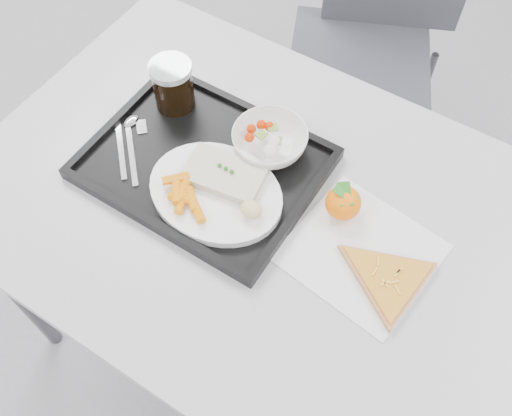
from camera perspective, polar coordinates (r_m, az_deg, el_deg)
room at (r=0.46m, az=-17.86°, el=16.66°), size 6.04×7.04×2.84m
table at (r=1.16m, az=1.32°, el=-1.76°), size 1.20×0.80×0.75m
chair at (r=1.82m, az=11.87°, el=17.53°), size 0.56×0.57×0.93m
tray at (r=1.15m, az=-5.23°, el=4.35°), size 0.45×0.35×0.03m
dinner_plate at (r=1.10m, az=-4.04°, el=1.55°), size 0.27×0.27×0.02m
fish_fillet at (r=1.10m, az=-3.17°, el=3.39°), size 0.16×0.11×0.03m
bread_roll at (r=1.04m, az=-0.47°, el=-0.13°), size 0.05×0.05×0.03m
salad_bowl at (r=1.15m, az=1.39°, el=6.71°), size 0.15×0.15×0.05m
cola_glass at (r=1.22m, az=-8.32°, el=12.13°), size 0.09×0.09×0.11m
cutlery at (r=1.21m, az=-12.54°, el=6.66°), size 0.14×0.15×0.01m
napkin at (r=1.07m, az=10.47°, el=-4.39°), size 0.28×0.27×0.00m
tangerine at (r=1.08m, az=8.71°, el=0.54°), size 0.08×0.08×0.07m
pizza_slice at (r=1.04m, az=13.07°, el=-6.96°), size 0.24×0.24×0.02m
carrot_pile at (r=1.07m, az=-7.27°, el=1.33°), size 0.12×0.08×0.03m
salad_contents at (r=1.14m, az=1.16°, el=6.89°), size 0.08×0.08×0.02m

